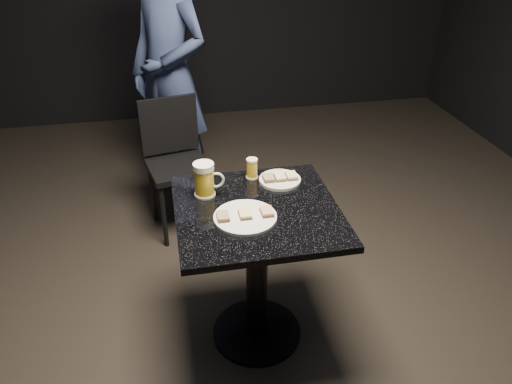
# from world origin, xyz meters

# --- Properties ---
(floor) EXTENTS (6.00, 6.00, 0.00)m
(floor) POSITION_xyz_m (0.00, 0.00, 0.00)
(floor) COLOR black
(floor) RESTS_ON ground
(plate_large) EXTENTS (0.26, 0.26, 0.01)m
(plate_large) POSITION_xyz_m (-0.06, -0.07, 0.76)
(plate_large) COLOR white
(plate_large) RESTS_ON table
(plate_small) EXTENTS (0.20, 0.20, 0.01)m
(plate_small) POSITION_xyz_m (0.15, 0.21, 0.76)
(plate_small) COLOR silver
(plate_small) RESTS_ON table
(patron) EXTENTS (0.74, 0.76, 1.77)m
(patron) POSITION_xyz_m (-0.28, 1.49, 0.88)
(patron) COLOR navy
(patron) RESTS_ON floor
(table) EXTENTS (0.70, 0.70, 0.75)m
(table) POSITION_xyz_m (0.00, 0.00, 0.51)
(table) COLOR black
(table) RESTS_ON floor
(beer_mug) EXTENTS (0.14, 0.09, 0.16)m
(beer_mug) POSITION_xyz_m (-0.20, 0.15, 0.83)
(beer_mug) COLOR white
(beer_mug) RESTS_ON table
(beer_tumbler) EXTENTS (0.06, 0.06, 0.10)m
(beer_tumbler) POSITION_xyz_m (0.03, 0.27, 0.80)
(beer_tumbler) COLOR silver
(beer_tumbler) RESTS_ON table
(chair) EXTENTS (0.43, 0.43, 0.85)m
(chair) POSITION_xyz_m (-0.30, 1.08, 0.50)
(chair) COLOR black
(chair) RESTS_ON floor
(canapes_on_plate_large) EXTENTS (0.23, 0.07, 0.02)m
(canapes_on_plate_large) POSITION_xyz_m (-0.06, -0.07, 0.77)
(canapes_on_plate_large) COLOR #4C3521
(canapes_on_plate_large) RESTS_ON plate_large
(canapes_on_plate_small) EXTENTS (0.16, 0.07, 0.02)m
(canapes_on_plate_small) POSITION_xyz_m (0.15, 0.21, 0.77)
(canapes_on_plate_small) COLOR #4C3521
(canapes_on_plate_small) RESTS_ON plate_small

